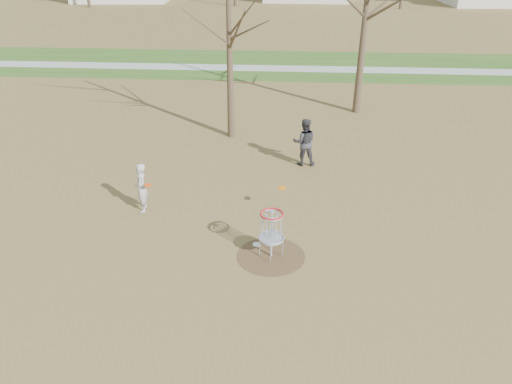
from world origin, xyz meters
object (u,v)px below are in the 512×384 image
at_px(player_throwing, 304,142).
at_px(disc_golf_basket, 272,226).
at_px(player_standing, 141,188).
at_px(disc_grounded, 257,244).

relative_size(player_throwing, disc_golf_basket, 1.29).
distance_m(player_standing, disc_golf_basket, 4.54).
relative_size(player_throwing, disc_grounded, 7.93).
relative_size(disc_grounded, disc_golf_basket, 0.16).
bearing_deg(disc_golf_basket, player_throwing, 80.99).
bearing_deg(disc_grounded, disc_golf_basket, -49.88).
bearing_deg(player_standing, disc_golf_basket, 51.00).
bearing_deg(disc_grounded, player_throwing, 75.98).
xyz_separation_m(player_standing, disc_grounded, (3.58, -1.68, -0.75)).
height_order(player_standing, disc_golf_basket, player_standing).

